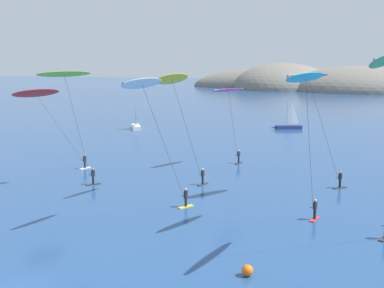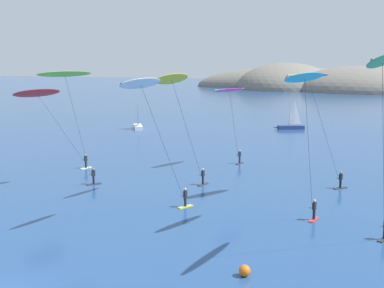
{
  "view_description": "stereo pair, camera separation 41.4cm",
  "coord_description": "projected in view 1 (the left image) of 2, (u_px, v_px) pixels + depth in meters",
  "views": [
    {
      "loc": [
        16.76,
        -18.93,
        12.62
      ],
      "look_at": [
        2.29,
        24.09,
        4.67
      ],
      "focal_mm": 45.0,
      "sensor_mm": 36.0,
      "label": 1
    },
    {
      "loc": [
        17.15,
        -18.79,
        12.62
      ],
      "look_at": [
        2.29,
        24.09,
        4.67
      ],
      "focal_mm": 45.0,
      "sensor_mm": 36.0,
      "label": 2
    }
  ],
  "objects": [
    {
      "name": "kitesurfer_lime",
      "position": [
        67.0,
        82.0,
        46.05
      ],
      "size": [
        4.18,
        5.58,
        11.66
      ],
      "color": "#2D2D33",
      "rests_on": "ground"
    },
    {
      "name": "kitesurfer_blue",
      "position": [
        311.0,
        86.0,
        43.4
      ],
      "size": [
        5.94,
        7.62,
        11.5
      ],
      "color": "#2D2D33",
      "rests_on": "ground"
    },
    {
      "name": "sailboat_far",
      "position": [
        287.0,
        126.0,
        88.82
      ],
      "size": [
        5.82,
        3.25,
        5.7
      ],
      "color": "navy",
      "rests_on": "ground"
    },
    {
      "name": "kitesurfer_magenta",
      "position": [
        230.0,
        96.0,
        56.68
      ],
      "size": [
        3.56,
        5.44,
        9.42
      ],
      "color": "#2D2D33",
      "rests_on": "ground"
    },
    {
      "name": "kitesurfer_yellow",
      "position": [
        175.0,
        88.0,
        43.86
      ],
      "size": [
        3.17,
        8.01,
        11.5
      ],
      "color": "#2D2D33",
      "rests_on": "ground"
    },
    {
      "name": "marker_buoy",
      "position": [
        247.0,
        270.0,
        28.4
      ],
      "size": [
        0.7,
        0.7,
        0.7
      ],
      "primitive_type": "sphere",
      "color": "orange",
      "rests_on": "ground"
    },
    {
      "name": "kitesurfer_red",
      "position": [
        40.0,
        98.0,
        51.21
      ],
      "size": [
        4.54,
        8.88,
        9.68
      ],
      "color": "silver",
      "rests_on": "ground"
    },
    {
      "name": "kitesurfer_white",
      "position": [
        147.0,
        96.0,
        35.83
      ],
      "size": [
        3.18,
        8.57,
        11.41
      ],
      "color": "yellow",
      "rests_on": "ground"
    },
    {
      "name": "headland_island",
      "position": [
        335.0,
        89.0,
        211.67
      ],
      "size": [
        138.3,
        60.54,
        22.84
      ],
      "color": "slate",
      "rests_on": "ground"
    },
    {
      "name": "kitesurfer_cyan",
      "position": [
        307.0,
        89.0,
        35.02
      ],
      "size": [
        3.22,
        5.74,
        11.83
      ],
      "color": "red",
      "rests_on": "ground"
    },
    {
      "name": "sailboat_near",
      "position": [
        136.0,
        125.0,
        89.16
      ],
      "size": [
        3.78,
        5.63,
        5.7
      ],
      "color": "white",
      "rests_on": "ground"
    }
  ]
}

